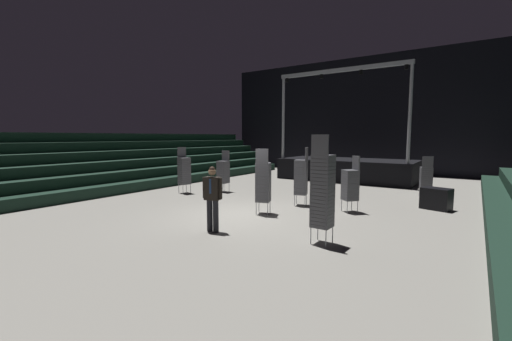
{
  "coord_description": "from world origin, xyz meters",
  "views": [
    {
      "loc": [
        6.2,
        -8.27,
        2.51
      ],
      "look_at": [
        0.21,
        0.55,
        1.4
      ],
      "focal_mm": 22.81,
      "sensor_mm": 36.0,
      "label": 1
    }
  ],
  "objects_px": {
    "stage_riser": "(347,168)",
    "chair_stack_front_left": "(301,176)",
    "chair_stack_mid_left": "(223,171)",
    "equipment_road_case": "(436,199)",
    "chair_stack_rear_left": "(323,190)",
    "chair_stack_mid_right": "(263,181)",
    "chair_stack_mid_centre": "(350,184)",
    "chair_stack_rear_right": "(426,177)",
    "chair_stack_front_right": "(184,170)",
    "man_with_tie": "(212,195)"
  },
  "relations": [
    {
      "from": "man_with_tie",
      "to": "chair_stack_mid_centre",
      "type": "height_order",
      "value": "chair_stack_mid_centre"
    },
    {
      "from": "stage_riser",
      "to": "chair_stack_mid_centre",
      "type": "relative_size",
      "value": 3.95
    },
    {
      "from": "chair_stack_front_left",
      "to": "chair_stack_mid_right",
      "type": "relative_size",
      "value": 1.0
    },
    {
      "from": "chair_stack_front_left",
      "to": "chair_stack_mid_centre",
      "type": "xyz_separation_m",
      "value": [
        1.83,
        -0.04,
        -0.13
      ]
    },
    {
      "from": "chair_stack_front_right",
      "to": "chair_stack_rear_right",
      "type": "bearing_deg",
      "value": 133.34
    },
    {
      "from": "man_with_tie",
      "to": "equipment_road_case",
      "type": "bearing_deg",
      "value": -139.36
    },
    {
      "from": "chair_stack_front_right",
      "to": "chair_stack_mid_centre",
      "type": "bearing_deg",
      "value": 108.41
    },
    {
      "from": "chair_stack_rear_right",
      "to": "chair_stack_mid_right",
      "type": "bearing_deg",
      "value": -138.89
    },
    {
      "from": "chair_stack_rear_left",
      "to": "stage_riser",
      "type": "bearing_deg",
      "value": 107.69
    },
    {
      "from": "equipment_road_case",
      "to": "chair_stack_rear_left",
      "type": "bearing_deg",
      "value": -108.1
    },
    {
      "from": "chair_stack_front_right",
      "to": "chair_stack_mid_centre",
      "type": "xyz_separation_m",
      "value": [
        7.3,
        0.53,
        -0.08
      ]
    },
    {
      "from": "chair_stack_rear_left",
      "to": "equipment_road_case",
      "type": "relative_size",
      "value": 2.84
    },
    {
      "from": "stage_riser",
      "to": "chair_stack_rear_left",
      "type": "xyz_separation_m",
      "value": [
        3.29,
        -11.59,
        0.6
      ]
    },
    {
      "from": "chair_stack_front_left",
      "to": "chair_stack_mid_right",
      "type": "distance_m",
      "value": 1.94
    },
    {
      "from": "chair_stack_mid_right",
      "to": "chair_stack_mid_centre",
      "type": "relative_size",
      "value": 1.14
    },
    {
      "from": "stage_riser",
      "to": "chair_stack_front_left",
      "type": "bearing_deg",
      "value": -83.13
    },
    {
      "from": "chair_stack_mid_left",
      "to": "equipment_road_case",
      "type": "xyz_separation_m",
      "value": [
        8.44,
        1.35,
        -0.57
      ]
    },
    {
      "from": "man_with_tie",
      "to": "chair_stack_front_right",
      "type": "xyz_separation_m",
      "value": [
        -5.03,
        3.76,
        0.04
      ]
    },
    {
      "from": "man_with_tie",
      "to": "stage_riser",
      "type": "bearing_deg",
      "value": -100.93
    },
    {
      "from": "stage_riser",
      "to": "chair_stack_mid_left",
      "type": "relative_size",
      "value": 3.95
    },
    {
      "from": "chair_stack_mid_centre",
      "to": "chair_stack_rear_left",
      "type": "bearing_deg",
      "value": 140.08
    },
    {
      "from": "man_with_tie",
      "to": "chair_stack_front_left",
      "type": "xyz_separation_m",
      "value": [
        0.44,
        4.33,
        0.08
      ]
    },
    {
      "from": "chair_stack_front_left",
      "to": "equipment_road_case",
      "type": "bearing_deg",
      "value": -80.85
    },
    {
      "from": "chair_stack_mid_centre",
      "to": "chair_stack_rear_left",
      "type": "height_order",
      "value": "chair_stack_rear_left"
    },
    {
      "from": "chair_stack_mid_centre",
      "to": "chair_stack_rear_left",
      "type": "xyz_separation_m",
      "value": [
        0.5,
        -3.58,
        0.34
      ]
    },
    {
      "from": "chair_stack_mid_left",
      "to": "chair_stack_front_left",
      "type": "bearing_deg",
      "value": 168.96
    },
    {
      "from": "chair_stack_mid_centre",
      "to": "chair_stack_rear_right",
      "type": "bearing_deg",
      "value": -69.0
    },
    {
      "from": "chair_stack_mid_left",
      "to": "chair_stack_mid_right",
      "type": "relative_size",
      "value": 0.88
    },
    {
      "from": "chair_stack_front_left",
      "to": "chair_stack_rear_left",
      "type": "relative_size",
      "value": 0.83
    },
    {
      "from": "chair_stack_front_right",
      "to": "chair_stack_front_left",
      "type": "bearing_deg",
      "value": 110.23
    },
    {
      "from": "stage_riser",
      "to": "chair_stack_mid_centre",
      "type": "distance_m",
      "value": 8.49
    },
    {
      "from": "chair_stack_front_left",
      "to": "chair_stack_mid_left",
      "type": "bearing_deg",
      "value": 64.13
    },
    {
      "from": "man_with_tie",
      "to": "chair_stack_mid_centre",
      "type": "bearing_deg",
      "value": -131.29
    },
    {
      "from": "chair_stack_mid_right",
      "to": "chair_stack_mid_centre",
      "type": "distance_m",
      "value": 2.92
    },
    {
      "from": "chair_stack_front_right",
      "to": "chair_stack_rear_left",
      "type": "xyz_separation_m",
      "value": [
        7.8,
        -3.05,
        0.25
      ]
    },
    {
      "from": "chair_stack_mid_right",
      "to": "chair_stack_rear_right",
      "type": "bearing_deg",
      "value": 37.76
    },
    {
      "from": "chair_stack_rear_left",
      "to": "chair_stack_rear_right",
      "type": "bearing_deg",
      "value": 83.15
    },
    {
      "from": "chair_stack_mid_right",
      "to": "chair_stack_rear_left",
      "type": "xyz_separation_m",
      "value": [
        2.76,
        -1.73,
        0.21
      ]
    },
    {
      "from": "chair_stack_front_right",
      "to": "man_with_tie",
      "type": "bearing_deg",
      "value": 67.48
    },
    {
      "from": "chair_stack_front_left",
      "to": "chair_stack_mid_centre",
      "type": "height_order",
      "value": "chair_stack_front_left"
    },
    {
      "from": "man_with_tie",
      "to": "chair_stack_mid_right",
      "type": "height_order",
      "value": "chair_stack_mid_right"
    },
    {
      "from": "chair_stack_rear_left",
      "to": "chair_stack_mid_right",
      "type": "bearing_deg",
      "value": 149.7
    },
    {
      "from": "stage_riser",
      "to": "chair_stack_mid_left",
      "type": "xyz_separation_m",
      "value": [
        -3.3,
        -7.29,
        0.27
      ]
    },
    {
      "from": "chair_stack_mid_left",
      "to": "equipment_road_case",
      "type": "height_order",
      "value": "chair_stack_mid_left"
    },
    {
      "from": "chair_stack_rear_left",
      "to": "chair_stack_mid_centre",
      "type": "bearing_deg",
      "value": 99.81
    },
    {
      "from": "stage_riser",
      "to": "chair_stack_mid_centre",
      "type": "xyz_separation_m",
      "value": [
        2.79,
        -8.01,
        0.27
      ]
    },
    {
      "from": "chair_stack_front_right",
      "to": "chair_stack_mid_left",
      "type": "bearing_deg",
      "value": 150.28
    },
    {
      "from": "chair_stack_front_right",
      "to": "chair_stack_mid_left",
      "type": "xyz_separation_m",
      "value": [
        1.21,
        1.25,
        -0.08
      ]
    },
    {
      "from": "chair_stack_mid_right",
      "to": "chair_stack_rear_right",
      "type": "xyz_separation_m",
      "value": [
        3.99,
        6.34,
        -0.21
      ]
    },
    {
      "from": "chair_stack_front_left",
      "to": "chair_stack_front_right",
      "type": "xyz_separation_m",
      "value": [
        -5.47,
        -0.57,
        -0.04
      ]
    }
  ]
}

